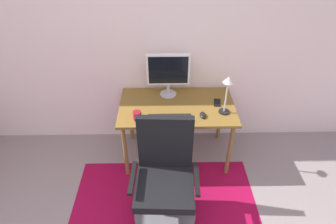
{
  "coord_description": "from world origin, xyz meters",
  "views": [
    {
      "loc": [
        0.39,
        -0.66,
        2.43
      ],
      "look_at": [
        0.43,
        1.52,
        0.81
      ],
      "focal_mm": 30.32,
      "sensor_mm": 36.0,
      "label": 1
    }
  ],
  "objects_px": {
    "monitor": "(168,72)",
    "coffee_cup": "(137,116)",
    "computer_mouse": "(203,115)",
    "cell_phone": "(217,103)",
    "keyboard": "(170,118)",
    "desk_lamp": "(227,88)",
    "office_chair": "(165,184)",
    "desk": "(177,111)"
  },
  "relations": [
    {
      "from": "computer_mouse",
      "to": "monitor",
      "type": "bearing_deg",
      "value": 129.62
    },
    {
      "from": "keyboard",
      "to": "office_chair",
      "type": "bearing_deg",
      "value": -95.63
    },
    {
      "from": "desk",
      "to": "coffee_cup",
      "type": "relative_size",
      "value": 13.2
    },
    {
      "from": "coffee_cup",
      "to": "keyboard",
      "type": "bearing_deg",
      "value": 0.01
    },
    {
      "from": "computer_mouse",
      "to": "desk_lamp",
      "type": "xyz_separation_m",
      "value": [
        0.22,
        0.07,
        0.27
      ]
    },
    {
      "from": "office_chair",
      "to": "monitor",
      "type": "bearing_deg",
      "value": 89.77
    },
    {
      "from": "office_chair",
      "to": "desk_lamp",
      "type": "bearing_deg",
      "value": 49.39
    },
    {
      "from": "coffee_cup",
      "to": "desk_lamp",
      "type": "xyz_separation_m",
      "value": [
        0.87,
        0.1,
        0.24
      ]
    },
    {
      "from": "cell_phone",
      "to": "office_chair",
      "type": "xyz_separation_m",
      "value": [
        -0.57,
        -0.81,
        -0.32
      ]
    },
    {
      "from": "desk",
      "to": "computer_mouse",
      "type": "height_order",
      "value": "computer_mouse"
    },
    {
      "from": "office_chair",
      "to": "computer_mouse",
      "type": "bearing_deg",
      "value": 59.14
    },
    {
      "from": "monitor",
      "to": "cell_phone",
      "type": "xyz_separation_m",
      "value": [
        0.52,
        -0.18,
        -0.28
      ]
    },
    {
      "from": "monitor",
      "to": "coffee_cup",
      "type": "relative_size",
      "value": 5.27
    },
    {
      "from": "cell_phone",
      "to": "desk_lamp",
      "type": "relative_size",
      "value": 0.34
    },
    {
      "from": "desk",
      "to": "monitor",
      "type": "relative_size",
      "value": 2.51
    },
    {
      "from": "keyboard",
      "to": "desk_lamp",
      "type": "distance_m",
      "value": 0.63
    },
    {
      "from": "cell_phone",
      "to": "coffee_cup",
      "type": "bearing_deg",
      "value": -153.03
    },
    {
      "from": "keyboard",
      "to": "coffee_cup",
      "type": "relative_size",
      "value": 4.68
    },
    {
      "from": "cell_phone",
      "to": "desk_lamp",
      "type": "bearing_deg",
      "value": -66.39
    },
    {
      "from": "monitor",
      "to": "cell_phone",
      "type": "bearing_deg",
      "value": -18.76
    },
    {
      "from": "desk_lamp",
      "to": "office_chair",
      "type": "bearing_deg",
      "value": -133.12
    },
    {
      "from": "coffee_cup",
      "to": "monitor",
      "type": "bearing_deg",
      "value": 55.15
    },
    {
      "from": "office_chair",
      "to": "desk",
      "type": "bearing_deg",
      "value": 82.53
    },
    {
      "from": "coffee_cup",
      "to": "office_chair",
      "type": "height_order",
      "value": "office_chair"
    },
    {
      "from": "keyboard",
      "to": "computer_mouse",
      "type": "relative_size",
      "value": 4.13
    },
    {
      "from": "keyboard",
      "to": "coffee_cup",
      "type": "distance_m",
      "value": 0.32
    },
    {
      "from": "computer_mouse",
      "to": "coffee_cup",
      "type": "bearing_deg",
      "value": -176.59
    },
    {
      "from": "computer_mouse",
      "to": "office_chair",
      "type": "distance_m",
      "value": 0.77
    },
    {
      "from": "monitor",
      "to": "desk_lamp",
      "type": "relative_size",
      "value": 1.18
    },
    {
      "from": "keyboard",
      "to": "computer_mouse",
      "type": "bearing_deg",
      "value": 6.64
    },
    {
      "from": "keyboard",
      "to": "desk_lamp",
      "type": "height_order",
      "value": "desk_lamp"
    },
    {
      "from": "keyboard",
      "to": "coffee_cup",
      "type": "bearing_deg",
      "value": -179.99
    },
    {
      "from": "desk_lamp",
      "to": "cell_phone",
      "type": "bearing_deg",
      "value": 104.65
    },
    {
      "from": "computer_mouse",
      "to": "desk",
      "type": "bearing_deg",
      "value": 142.0
    },
    {
      "from": "monitor",
      "to": "coffee_cup",
      "type": "height_order",
      "value": "monitor"
    },
    {
      "from": "monitor",
      "to": "cell_phone",
      "type": "relative_size",
      "value": 3.46
    },
    {
      "from": "computer_mouse",
      "to": "cell_phone",
      "type": "bearing_deg",
      "value": 51.87
    },
    {
      "from": "computer_mouse",
      "to": "coffee_cup",
      "type": "relative_size",
      "value": 1.13
    },
    {
      "from": "desk_lamp",
      "to": "monitor",
      "type": "bearing_deg",
      "value": 148.75
    },
    {
      "from": "keyboard",
      "to": "office_chair",
      "type": "xyz_separation_m",
      "value": [
        -0.05,
        -0.55,
        -0.32
      ]
    },
    {
      "from": "monitor",
      "to": "coffee_cup",
      "type": "distance_m",
      "value": 0.59
    },
    {
      "from": "office_chair",
      "to": "cell_phone",
      "type": "bearing_deg",
      "value": 57.73
    }
  ]
}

